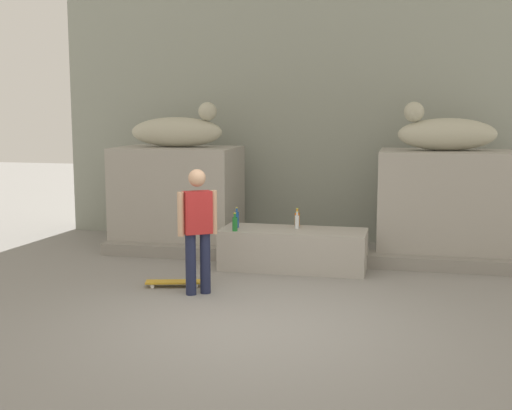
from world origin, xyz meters
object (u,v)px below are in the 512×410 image
Objects in this scene: bottle_blue at (237,219)px; bottle_clear at (297,221)px; bottle_orange at (297,219)px; statue_reclining_left at (179,131)px; skater at (198,226)px; bottle_green at (235,224)px; statue_reclining_right at (445,133)px; skateboard at (175,282)px.

bottle_clear is (0.92, 0.13, -0.02)m from bottle_blue.
statue_reclining_left is at bearing 158.80° from bottle_orange.
skater is 1.36m from bottle_green.
bottle_blue is at bearing -158.09° from bottle_orange.
statue_reclining_left reaches higher than skater.
bottle_clear is at bearing 12.01° from statue_reclining_right.
statue_reclining_right is (4.47, -0.01, 0.00)m from statue_reclining_left.
statue_reclining_left is 0.97× the size of statue_reclining_right.
statue_reclining_right reaches higher than bottle_orange.
statue_reclining_left and statue_reclining_right have the same top height.
statue_reclining_right is 1.01× the size of skater.
skater is 2.06m from bottle_clear.
skateboard is at bearing -129.85° from bottle_orange.
bottle_orange is at bearing -26.57° from statue_reclining_left.
bottle_clear is (0.03, -0.22, -0.00)m from bottle_orange.
bottle_green reaches higher than skateboard.
bottle_clear is at bearing 26.16° from bottle_green.
statue_reclining_right is 6.09× the size of bottle_orange.
bottle_green is (-0.84, -0.65, 0.00)m from bottle_orange.
bottle_green is 1.02× the size of bottle_clear.
statue_reclining_left is 3.36m from skateboard.
bottle_orange is 1.07m from bottle_green.
skater is 5.27× the size of bottle_blue.
skater reaches higher than bottle_blue.
skater is at bearing -93.99° from bottle_blue.
bottle_orange is (2.24, -0.87, -1.33)m from statue_reclining_left.
bottle_green reaches higher than bottle_orange.
statue_reclining_right is at bearing -5.53° from statue_reclining_left.
statue_reclining_right is 2.74m from bottle_orange.
bottle_green is at bearing -153.84° from bottle_clear.
statue_reclining_right is 6.16× the size of bottle_clear.
skateboard is at bearing -78.09° from statue_reclining_left.
skater is 1.00m from skateboard.
bottle_blue is (-0.89, -0.36, 0.02)m from bottle_orange.
skateboard is at bearing 113.09° from skater.
statue_reclining_left is 3.32m from skater.
statue_reclining_left is at bearing 137.76° from bottle_blue.
bottle_blue is at bearing -47.62° from statue_reclining_left.
bottle_clear is at bearing -31.06° from statue_reclining_left.
statue_reclining_left is at bearing -14.26° from statue_reclining_right.
bottle_orange is at bearing 37.89° from bottle_green.
skateboard is 2.20m from bottle_clear.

